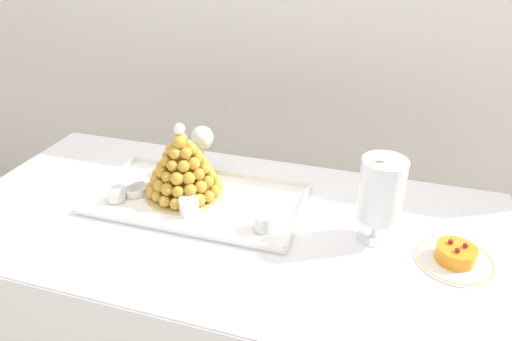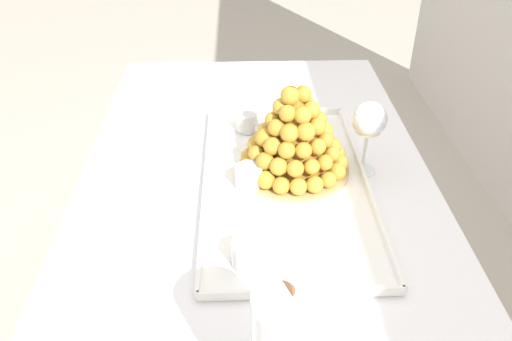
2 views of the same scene
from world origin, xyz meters
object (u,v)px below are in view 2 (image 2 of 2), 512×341
object	(u,v)px
croquembouche	(295,135)
dessert_cup_centre	(247,254)
dessert_cup_mid_left	(249,178)
dessert_cup_left	(247,122)
wine_glass	(369,122)
creme_brulee_ramekin	(271,131)
serving_tray	(285,185)

from	to	relation	value
croquembouche	dessert_cup_centre	world-z (taller)	croquembouche
dessert_cup_mid_left	dessert_cup_centre	world-z (taller)	dessert_cup_mid_left
dessert_cup_left	dessert_cup_mid_left	world-z (taller)	dessert_cup_mid_left
dessert_cup_mid_left	wine_glass	world-z (taller)	wine_glass
croquembouche	wine_glass	size ratio (longest dim) A/B	1.45
dessert_cup_mid_left	creme_brulee_ramekin	world-z (taller)	dessert_cup_mid_left
dessert_cup_mid_left	serving_tray	bearing A→B (deg)	94.65
croquembouche	serving_tray	bearing A→B (deg)	-21.84
croquembouche	dessert_cup_mid_left	bearing A→B (deg)	-58.73
serving_tray	croquembouche	distance (m)	0.12
dessert_cup_left	dessert_cup_centre	world-z (taller)	dessert_cup_centre
creme_brulee_ramekin	dessert_cup_centre	bearing A→B (deg)	-8.58
dessert_cup_mid_left	creme_brulee_ramekin	size ratio (longest dim) A/B	0.75
serving_tray	dessert_cup_mid_left	xyz separation A→B (m)	(0.01, -0.08, 0.03)
dessert_cup_centre	croquembouche	bearing A→B (deg)	159.55
dessert_cup_mid_left	creme_brulee_ramekin	xyz separation A→B (m)	(-0.23, 0.06, -0.01)
dessert_cup_centre	creme_brulee_ramekin	world-z (taller)	dessert_cup_centre
wine_glass	dessert_cup_mid_left	bearing A→B (deg)	-76.64
dessert_cup_left	creme_brulee_ramekin	xyz separation A→B (m)	(0.03, 0.06, -0.01)
dessert_cup_left	creme_brulee_ramekin	distance (m)	0.07
croquembouche	wine_glass	world-z (taller)	croquembouche
croquembouche	wine_glass	xyz separation A→B (m)	(-0.00, 0.17, 0.03)
croquembouche	creme_brulee_ramekin	world-z (taller)	croquembouche
croquembouche	dessert_cup_left	xyz separation A→B (m)	(-0.20, -0.10, -0.07)
serving_tray	creme_brulee_ramekin	xyz separation A→B (m)	(-0.22, -0.02, 0.02)
croquembouche	dessert_cup_left	size ratio (longest dim) A/B	4.47
serving_tray	wine_glass	size ratio (longest dim) A/B	3.78
croquembouche	dessert_cup_mid_left	distance (m)	0.14
dessert_cup_mid_left	creme_brulee_ramekin	distance (m)	0.23
dessert_cup_left	creme_brulee_ramekin	bearing A→B (deg)	59.71
dessert_cup_left	wine_glass	world-z (taller)	wine_glass
serving_tray	dessert_cup_left	distance (m)	0.27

